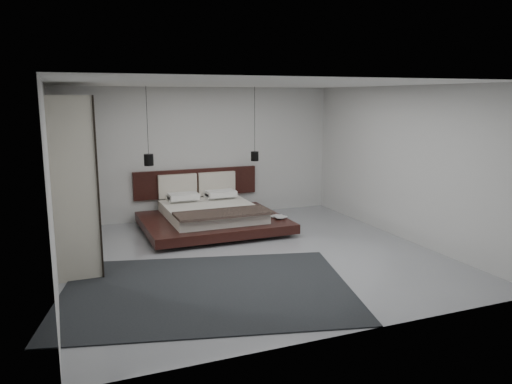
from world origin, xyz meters
name	(u,v)px	position (x,y,z in m)	size (l,w,h in m)	color
floor	(251,255)	(0.00, 0.00, 0.00)	(6.00, 6.00, 0.00)	gray
ceiling	(251,84)	(0.00, 0.00, 2.80)	(6.00, 6.00, 0.00)	white
wall_back	(201,153)	(0.00, 3.00, 1.40)	(6.00, 6.00, 0.00)	silver
wall_front	(354,212)	(0.00, -3.00, 1.40)	(6.00, 6.00, 0.00)	silver
wall_left	(51,185)	(-3.00, 0.00, 1.40)	(6.00, 6.00, 0.00)	silver
wall_right	(403,163)	(3.00, 0.00, 1.40)	(6.00, 6.00, 0.00)	silver
lattice_screen	(54,168)	(-2.95, 2.45, 1.30)	(0.05, 0.90, 2.60)	black
bed	(211,215)	(-0.12, 1.91, 0.28)	(2.71, 2.36, 1.06)	black
book_lower	(275,218)	(0.99, 1.27, 0.27)	(0.22, 0.30, 0.03)	#99724C
book_upper	(275,217)	(0.97, 1.24, 0.29)	(0.20, 0.27, 0.02)	#99724C
pendant_left	(149,160)	(-1.23, 2.33, 1.39)	(0.19, 0.19, 1.52)	black
pendant_right	(255,156)	(0.99, 2.33, 1.37)	(0.16, 0.16, 1.54)	black
wardrobe	(71,177)	(-2.70, 1.15, 1.31)	(0.63, 2.68, 2.63)	beige
rug	(207,290)	(-1.11, -1.18, 0.01)	(3.91, 2.79, 0.02)	black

